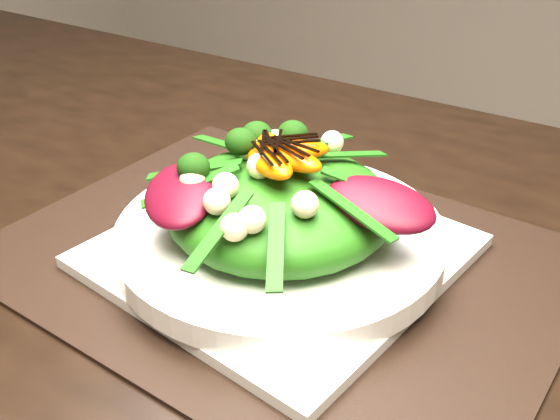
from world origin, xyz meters
The scene contains 10 objects.
dining_table centered at (0.00, 0.00, 0.73)m, with size 1.60×0.90×0.75m, color black.
placemat centered at (0.20, 0.03, 0.75)m, with size 0.46×0.35×0.00m, color black.
plate_base centered at (0.20, 0.03, 0.76)m, with size 0.26×0.26×0.01m, color silver.
salad_bowl centered at (0.20, 0.03, 0.77)m, with size 0.27×0.27×0.02m, color white.
lettuce_mound centered at (0.20, 0.03, 0.80)m, with size 0.19×0.19×0.06m, color #265F11.
radicchio_leaf centered at (0.28, 0.04, 0.83)m, with size 0.08×0.05×0.02m, color #410713.
orange_segment centered at (0.20, 0.06, 0.84)m, with size 0.06×0.03×0.02m, color #FF5804.
broccoli_floret centered at (0.13, 0.05, 0.84)m, with size 0.04×0.04×0.04m, color black.
macadamia_nut centered at (0.23, 0.00, 0.84)m, with size 0.02×0.02×0.02m, color #FEE1B3.
balsamic_drizzle centered at (0.20, 0.06, 0.85)m, with size 0.05×0.00×0.00m, color black.
Camera 1 is at (0.45, -0.35, 1.07)m, focal length 42.00 mm.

